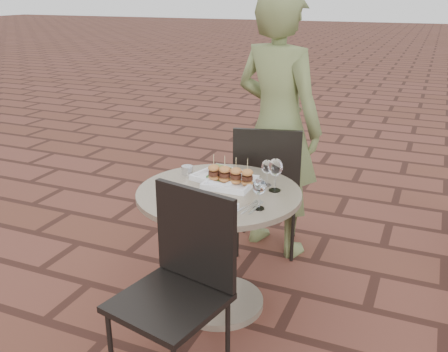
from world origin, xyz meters
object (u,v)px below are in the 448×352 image
at_px(plate_tuna, 211,210).
at_px(chair_far, 267,180).
at_px(chair_near, 181,274).
at_px(plate_sliders, 230,178).
at_px(diner, 278,126).
at_px(cafe_table, 219,231).
at_px(plate_salmon, 220,175).

bearing_deg(plate_tuna, chair_far, 91.92).
distance_m(chair_near, plate_sliders, 0.72).
bearing_deg(diner, plate_tuna, 108.71).
bearing_deg(plate_sliders, chair_near, -86.37).
bearing_deg(diner, chair_far, 97.47).
bearing_deg(chair_far, plate_sliders, 74.53).
relative_size(chair_near, diner, 0.52).
height_order(chair_near, diner, diner).
bearing_deg(plate_tuna, cafe_table, 105.76).
bearing_deg(chair_far, cafe_table, 72.96).
bearing_deg(chair_far, chair_near, 77.56).
relative_size(plate_sliders, plate_tuna, 1.24).
bearing_deg(plate_sliders, plate_tuna, -81.79).
bearing_deg(cafe_table, diner, 85.33).
distance_m(chair_far, plate_sliders, 0.65).
xyz_separation_m(plate_salmon, plate_tuna, (0.15, -0.45, -0.01)).
xyz_separation_m(chair_far, plate_tuna, (0.03, -0.99, 0.19)).
distance_m(plate_salmon, plate_sliders, 0.12).
distance_m(plate_salmon, plate_tuna, 0.48).
distance_m(cafe_table, plate_salmon, 0.33).
bearing_deg(chair_near, cafe_table, 108.79).
relative_size(cafe_table, chair_near, 0.97).
xyz_separation_m(chair_near, plate_tuna, (0.01, 0.30, 0.19)).
bearing_deg(chair_far, plate_salmon, 64.84).
distance_m(chair_near, plate_tuna, 0.36).
bearing_deg(cafe_table, plate_sliders, 77.39).
height_order(diner, plate_sliders, diner).
height_order(diner, plate_tuna, diner).
xyz_separation_m(diner, plate_sliders, (-0.04, -0.73, -0.13)).
relative_size(chair_far, plate_salmon, 2.92).
bearing_deg(plate_sliders, plate_salmon, 142.67).
bearing_deg(plate_salmon, diner, 78.41).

